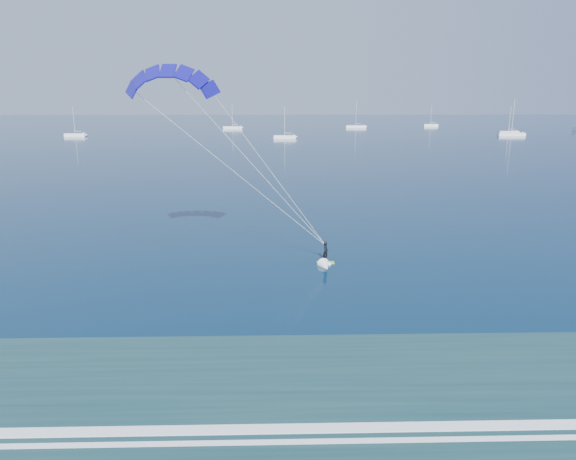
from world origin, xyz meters
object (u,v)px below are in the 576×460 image
at_px(sailboat_1, 75,135).
at_px(sailboat_8, 431,125).
at_px(sailboat_6, 511,134).
at_px(sailboat_3, 285,137).
at_px(sailboat_5, 508,132).
at_px(kitesurfer_rig, 250,162).
at_px(sailboat_2, 233,127).
at_px(sailboat_4, 356,126).

height_order(sailboat_1, sailboat_8, sailboat_1).
relative_size(sailboat_6, sailboat_8, 1.30).
xyz_separation_m(sailboat_3, sailboat_5, (93.13, 22.49, -0.00)).
bearing_deg(sailboat_6, kitesurfer_rig, -120.74).
height_order(kitesurfer_rig, sailboat_5, kitesurfer_rig).
bearing_deg(sailboat_3, sailboat_1, 171.41).
xyz_separation_m(sailboat_5, sailboat_8, (-15.51, 57.39, 0.00)).
xyz_separation_m(sailboat_2, sailboat_8, (101.57, 19.08, -0.00)).
distance_m(kitesurfer_rig, sailboat_4, 220.54).
height_order(sailboat_1, sailboat_2, sailboat_2).
bearing_deg(kitesurfer_rig, sailboat_6, 59.26).
bearing_deg(sailboat_1, kitesurfer_rig, -64.87).
bearing_deg(sailboat_3, sailboat_8, 45.82).
bearing_deg(sailboat_8, kitesurfer_rig, -110.05).
relative_size(sailboat_1, sailboat_8, 1.02).
bearing_deg(sailboat_2, sailboat_4, 6.96).
bearing_deg(sailboat_1, sailboat_2, 40.54).
xyz_separation_m(sailboat_3, sailboat_6, (89.49, 11.78, 0.02)).
height_order(kitesurfer_rig, sailboat_2, kitesurfer_rig).
distance_m(sailboat_3, sailboat_4, 77.42).
bearing_deg(sailboat_6, sailboat_5, 71.22).
bearing_deg(sailboat_2, kitesurfer_rig, -84.98).
bearing_deg(sailboat_5, kitesurfer_rig, -120.06).
relative_size(sailboat_3, sailboat_5, 1.02).
bearing_deg(sailboat_5, sailboat_3, -166.42).
distance_m(sailboat_2, sailboat_3, 65.34).
bearing_deg(sailboat_1, sailboat_4, 25.49).
distance_m(sailboat_1, sailboat_2, 74.77).
distance_m(sailboat_4, sailboat_8, 42.60).
distance_m(sailboat_1, sailboat_4, 130.09).
distance_m(sailboat_3, sailboat_6, 90.26).
xyz_separation_m(sailboat_2, sailboat_4, (60.61, 7.40, 0.01)).
distance_m(kitesurfer_rig, sailboat_2, 209.87).
height_order(kitesurfer_rig, sailboat_4, kitesurfer_rig).
distance_m(sailboat_1, sailboat_6, 170.26).
bearing_deg(sailboat_4, sailboat_6, -46.87).
bearing_deg(sailboat_5, sailboat_1, -176.62).
height_order(sailboat_4, sailboat_5, sailboat_4).
xyz_separation_m(kitesurfer_rig, sailboat_4, (42.24, 216.28, -8.75)).
relative_size(sailboat_4, sailboat_5, 1.21).
bearing_deg(sailboat_8, sailboat_3, -134.18).
relative_size(sailboat_2, sailboat_6, 0.86).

